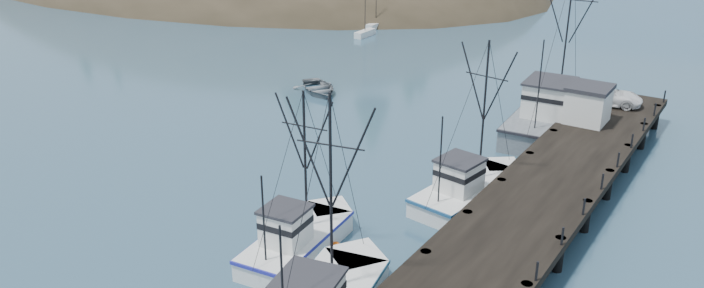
# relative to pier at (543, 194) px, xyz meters

# --- Properties ---
(ground) EXTENTS (400.00, 400.00, 0.00)m
(ground) POSITION_rel_pier_xyz_m (-14.00, -16.00, -1.69)
(ground) COLOR #2A495F
(ground) RESTS_ON ground
(pier) EXTENTS (6.00, 44.00, 2.00)m
(pier) POSITION_rel_pier_xyz_m (0.00, 0.00, 0.00)
(pier) COLOR black
(pier) RESTS_ON ground
(moored_sailboats) EXTENTS (23.89, 15.20, 6.35)m
(moored_sailboats) POSITION_rel_pier_xyz_m (-48.30, 39.21, -1.36)
(moored_sailboats) COLOR white
(moored_sailboats) RESTS_ON ground
(trawler_mid) EXTENTS (3.85, 9.25, 9.41)m
(trawler_mid) POSITION_rel_pier_xyz_m (-9.87, -10.84, -0.87)
(trawler_mid) COLOR white
(trawler_mid) RESTS_ON ground
(trawler_far) EXTENTS (4.53, 10.21, 10.54)m
(trawler_far) POSITION_rel_pier_xyz_m (-4.62, 0.09, -0.87)
(trawler_far) COLOR white
(trawler_far) RESTS_ON ground
(work_vessel) EXTENTS (5.56, 15.86, 13.20)m
(work_vessel) POSITION_rel_pier_xyz_m (-4.38, 15.63, -0.46)
(work_vessel) COLOR slate
(work_vessel) RESTS_ON ground
(pier_shed) EXTENTS (3.00, 3.20, 2.80)m
(pier_shed) POSITION_rel_pier_xyz_m (-1.16, 13.05, 1.73)
(pier_shed) COLOR silver
(pier_shed) RESTS_ON pier
(pickup_truck) EXTENTS (5.63, 3.32, 1.47)m
(pickup_truck) POSITION_rel_pier_xyz_m (-0.88, 18.00, 1.04)
(pickup_truck) COLOR white
(pickup_truck) RESTS_ON pier
(motorboat) EXTENTS (6.95, 6.62, 1.17)m
(motorboat) POSITION_rel_pier_xyz_m (-25.69, 12.94, -1.69)
(motorboat) COLOR slate
(motorboat) RESTS_ON ground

